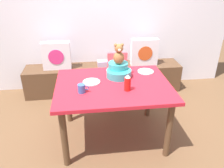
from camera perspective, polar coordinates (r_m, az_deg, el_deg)
ground_plane at (r=2.98m, az=0.25°, el=-12.83°), size 8.00×8.00×0.00m
back_wall at (r=3.85m, az=-2.75°, el=17.79°), size 4.40×0.10×2.60m
window_bench at (r=3.91m, az=-2.09°, el=1.46°), size 2.60×0.44×0.46m
pillow_floral_left at (r=3.73m, az=-13.79°, el=6.93°), size 0.44×0.15×0.44m
pillow_floral_right at (r=3.83m, az=8.09°, el=7.96°), size 0.44×0.15×0.44m
book_stack at (r=3.80m, az=-2.16°, el=5.22°), size 0.20×0.14×0.09m
dining_table at (r=2.62m, az=0.27°, el=-1.92°), size 1.29×0.99×0.74m
highchair at (r=3.41m, az=1.54°, el=2.95°), size 0.34×0.46×0.79m
infant_seat_teal at (r=2.74m, az=1.67°, el=3.37°), size 0.30×0.33×0.16m
teddy_bear at (r=2.66m, az=1.73°, el=7.45°), size 0.13×0.12×0.25m
ketchup_bottle at (r=2.40m, az=3.93°, el=0.27°), size 0.07×0.07×0.18m
coffee_mug at (r=2.39m, az=-7.62°, el=-1.13°), size 0.12×0.08×0.09m
dinner_plate_near at (r=2.91m, az=8.45°, el=3.14°), size 0.20×0.20×0.01m
dinner_plate_far at (r=2.61m, az=-5.19°, el=0.52°), size 0.20×0.20×0.01m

